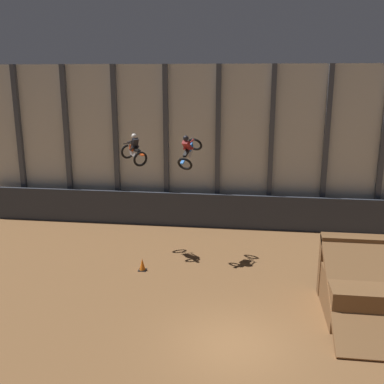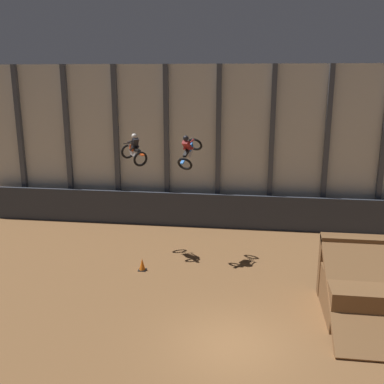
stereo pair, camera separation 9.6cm
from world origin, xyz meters
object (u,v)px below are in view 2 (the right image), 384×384
object	(u,v)px
dirt_ramp	(363,289)
traffic_cone_near_ramp	(142,265)
rider_bike_right_air	(189,150)
rider_bike_left_air	(134,151)

from	to	relation	value
dirt_ramp	traffic_cone_near_ramp	xyz separation A→B (m)	(-9.14, 2.52, -0.64)
rider_bike_right_air	traffic_cone_near_ramp	distance (m)	5.71
dirt_ramp	rider_bike_right_air	bearing A→B (deg)	148.38
rider_bike_left_air	rider_bike_right_air	xyz separation A→B (m)	(2.73, -0.36, 0.13)
traffic_cone_near_ramp	rider_bike_left_air	bearing A→B (deg)	109.78
dirt_ramp	rider_bike_right_air	size ratio (longest dim) A/B	2.56
dirt_ramp	rider_bike_right_air	distance (m)	9.56
dirt_ramp	rider_bike_right_air	world-z (taller)	rider_bike_right_air
dirt_ramp	traffic_cone_near_ramp	distance (m)	9.50
rider_bike_left_air	rider_bike_right_air	world-z (taller)	rider_bike_right_air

